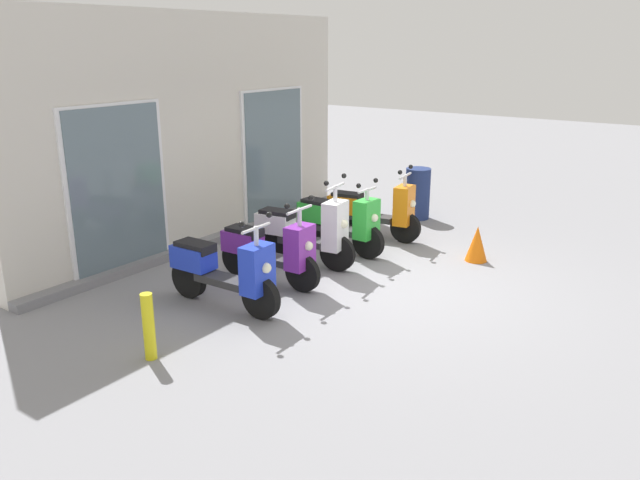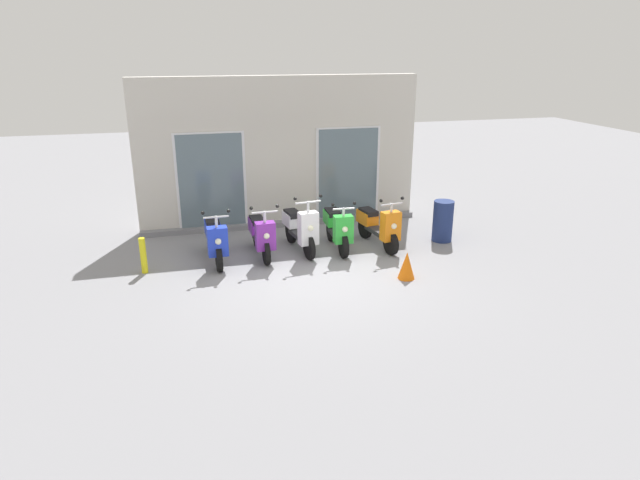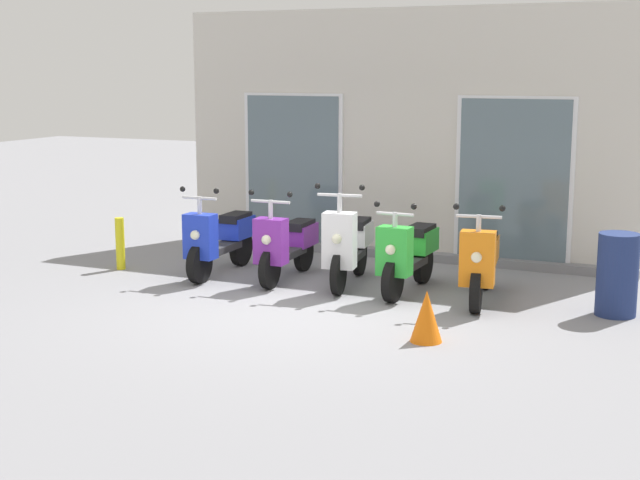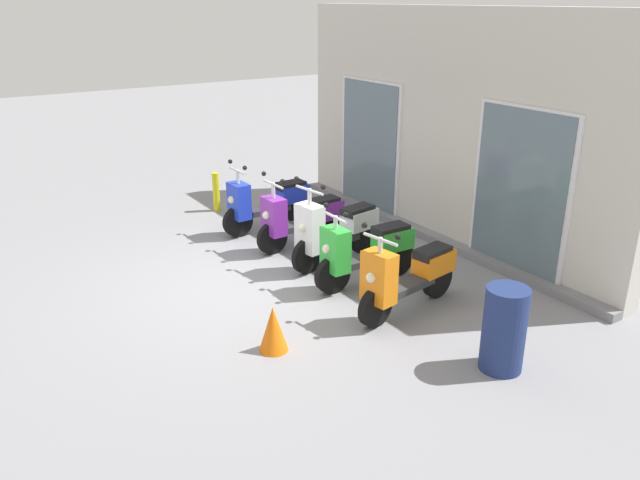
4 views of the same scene
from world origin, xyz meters
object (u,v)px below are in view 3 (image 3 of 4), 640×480
at_px(scooter_purple, 287,244).
at_px(curb_bollard, 120,244).
at_px(scooter_orange, 481,261).
at_px(trash_bin, 617,275).
at_px(scooter_blue, 220,239).
at_px(traffic_cone, 426,316).
at_px(scooter_white, 349,244).
at_px(scooter_green, 408,253).

bearing_deg(scooter_purple, curb_bollard, -171.23).
relative_size(scooter_orange, trash_bin, 1.79).
distance_m(scooter_blue, scooter_purple, 0.93).
bearing_deg(scooter_blue, traffic_cone, -28.02).
bearing_deg(scooter_white, scooter_purple, -177.01).
xyz_separation_m(scooter_purple, trash_bin, (4.03, -0.08, -0.01)).
relative_size(scooter_orange, curb_bollard, 2.33).
height_order(scooter_white, scooter_green, scooter_white).
bearing_deg(scooter_purple, scooter_white, 2.99).
xyz_separation_m(scooter_orange, curb_bollard, (-4.83, -0.29, -0.12)).
xyz_separation_m(scooter_blue, trash_bin, (4.96, -0.01, -0.02)).
bearing_deg(scooter_purple, traffic_cone, -37.39).
bearing_deg(scooter_orange, trash_bin, -0.58).
height_order(scooter_green, trash_bin, scooter_green).
bearing_deg(scooter_blue, trash_bin, -0.12).
xyz_separation_m(scooter_blue, scooter_purple, (0.93, 0.07, -0.00)).
xyz_separation_m(scooter_blue, traffic_cone, (3.36, -1.79, -0.21)).
bearing_deg(scooter_orange, traffic_cone, -92.95).
xyz_separation_m(scooter_purple, scooter_green, (1.62, -0.01, 0.01)).
distance_m(scooter_white, scooter_green, 0.80).
relative_size(scooter_blue, scooter_orange, 1.01).
distance_m(scooter_green, traffic_cone, 2.03).
height_order(scooter_purple, scooter_white, scooter_white).
relative_size(scooter_green, curb_bollard, 2.23).
xyz_separation_m(trash_bin, curb_bollard, (-6.33, -0.28, -0.10)).
bearing_deg(scooter_purple, trash_bin, -1.14).
distance_m(scooter_blue, scooter_orange, 3.45).
bearing_deg(curb_bollard, scooter_orange, 3.45).
bearing_deg(trash_bin, scooter_purple, 178.86).
distance_m(scooter_orange, curb_bollard, 4.84).
bearing_deg(scooter_green, scooter_blue, -178.70).
xyz_separation_m(scooter_purple, traffic_cone, (2.43, -1.86, -0.21)).
distance_m(scooter_orange, traffic_cone, 1.81).
height_order(scooter_green, scooter_orange, scooter_orange).
height_order(scooter_blue, traffic_cone, scooter_blue).
bearing_deg(scooter_blue, curb_bollard, -168.26).
bearing_deg(scooter_purple, scooter_orange, -1.47).
relative_size(scooter_purple, traffic_cone, 3.01).
bearing_deg(trash_bin, traffic_cone, -131.92).
xyz_separation_m(scooter_purple, curb_bollard, (-2.31, -0.36, -0.12)).
xyz_separation_m(scooter_white, traffic_cone, (1.60, -1.90, -0.26)).
bearing_deg(scooter_green, scooter_white, 176.03).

